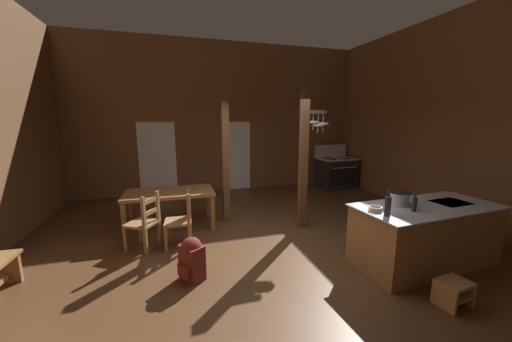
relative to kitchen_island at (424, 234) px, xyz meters
The scene contains 18 objects.
ground_plane 2.36m from the kitchen_island, 153.93° to the left, with size 9.07×9.22×0.10m, color #4C301C.
wall_back 5.93m from the kitchen_island, 111.37° to the left, with size 9.07×0.14×4.31m, color brown.
wall_right 2.91m from the kitchen_island, 25.43° to the left, with size 0.14×9.22×4.31m, color brown.
glazed_door_back_left 6.56m from the kitchen_island, 126.99° to the left, with size 1.00×0.01×2.05m, color white.
glazed_panel_back_right 5.51m from the kitchen_island, 107.63° to the left, with size 0.84×0.01×2.05m, color white.
kitchen_island is the anchor object (origin of this frame).
stove_range 4.68m from the kitchen_island, 73.08° to the left, with size 1.16×0.85×1.32m.
support_post_with_pot_rack 2.34m from the kitchen_island, 120.45° to the left, with size 0.57×0.23×2.66m.
support_post_center 3.69m from the kitchen_island, 133.99° to the left, with size 0.14×0.14×2.66m.
step_stool 1.03m from the kitchen_island, 119.14° to the right, with size 0.39×0.32×0.30m.
dining_table 4.45m from the kitchen_island, 144.54° to the left, with size 1.71×0.93×0.74m.
ladderback_chair_near_window 3.83m from the kitchen_island, 154.14° to the left, with size 0.48×0.48×0.95m.
ladderback_chair_by_post 4.39m from the kitchen_island, 156.73° to the left, with size 0.61×0.61×0.95m.
backpack 3.41m from the kitchen_island, behind, with size 0.38×0.39×0.60m.
stockpot_on_counter 0.70m from the kitchen_island, 158.80° to the left, with size 0.37×0.31×0.20m.
mixing_bowl_on_counter 1.03m from the kitchen_island, behind, with size 0.18×0.18×0.06m.
bottle_tall_on_counter 1.09m from the kitchen_island, 167.99° to the right, with size 0.08×0.08×0.35m.
bottle_short_on_counter 0.70m from the kitchen_island, 160.80° to the right, with size 0.07×0.07×0.26m.
Camera 1 is at (-1.46, -4.01, 2.15)m, focal length 19.54 mm.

